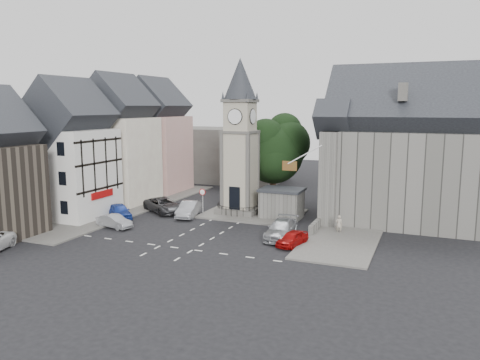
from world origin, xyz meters
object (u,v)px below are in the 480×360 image
at_px(clock_tower, 240,137).
at_px(car_west_blue, 119,211).
at_px(pedestrian, 339,224).
at_px(car_east_red, 292,238).
at_px(stone_shelter, 282,203).

height_order(clock_tower, car_west_blue, clock_tower).
relative_size(car_west_blue, pedestrian, 2.58).
bearing_deg(car_west_blue, clock_tower, -17.53).
height_order(car_west_blue, car_east_red, car_west_blue).
xyz_separation_m(car_east_red, pedestrian, (2.83, 5.18, 0.23)).
distance_m(stone_shelter, car_east_red, 9.60).
relative_size(clock_tower, car_east_red, 4.53).
bearing_deg(stone_shelter, car_east_red, -67.22).
distance_m(clock_tower, stone_shelter, 8.15).
bearing_deg(clock_tower, car_west_blue, -146.48).
bearing_deg(pedestrian, stone_shelter, -38.37).
bearing_deg(clock_tower, pedestrian, -19.98).
relative_size(car_west_blue, car_east_red, 1.22).
distance_m(clock_tower, car_west_blue, 14.57).
height_order(stone_shelter, pedestrian, stone_shelter).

